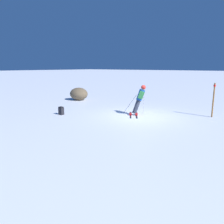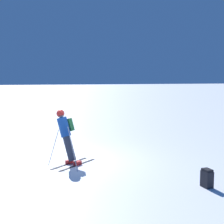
# 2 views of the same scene
# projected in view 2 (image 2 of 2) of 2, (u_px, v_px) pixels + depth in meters

# --- Properties ---
(ground_plane) EXTENTS (300.00, 300.00, 0.00)m
(ground_plane) POSITION_uv_depth(u_px,v_px,m) (70.00, 161.00, 11.00)
(ground_plane) COLOR white
(skier) EXTENTS (1.55, 1.75, 1.89)m
(skier) POSITION_uv_depth(u_px,v_px,m) (66.00, 133.00, 10.69)
(skier) COLOR black
(skier) RESTS_ON ground
(spare_backpack) EXTENTS (0.30, 0.22, 0.50)m
(spare_backpack) POSITION_uv_depth(u_px,v_px,m) (207.00, 178.00, 8.34)
(spare_backpack) COLOR black
(spare_backpack) RESTS_ON ground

